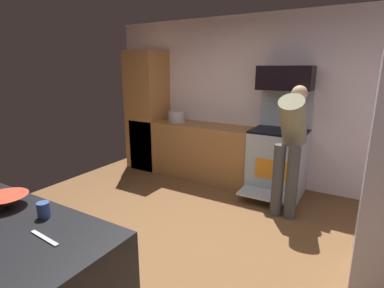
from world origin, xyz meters
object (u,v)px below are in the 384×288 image
(oven_range, at_px, (278,159))
(person_cook, at_px, (291,141))
(microwave, at_px, (285,78))
(stock_pot, at_px, (177,117))
(mixing_bowl_prep, at_px, (6,201))
(mug_coffee, at_px, (44,210))

(oven_range, relative_size, person_cook, 0.94)
(microwave, bearing_deg, stock_pot, -177.42)
(oven_range, distance_m, mixing_bowl_prep, 3.44)
(mixing_bowl_prep, distance_m, mug_coffee, 0.36)
(microwave, relative_size, mug_coffee, 7.52)
(stock_pot, bearing_deg, mixing_bowl_prep, -76.43)
(mug_coffee, height_order, stock_pot, stock_pot)
(oven_range, xyz_separation_m, stock_pot, (-1.78, 0.01, 0.49))
(oven_range, bearing_deg, microwave, 90.00)
(mug_coffee, bearing_deg, mixing_bowl_prep, -173.50)
(person_cook, xyz_separation_m, mixing_bowl_prep, (-1.27, -2.69, -0.01))
(microwave, relative_size, person_cook, 0.46)
(microwave, height_order, stock_pot, microwave)
(person_cook, relative_size, mixing_bowl_prep, 5.60)
(person_cook, distance_m, stock_pot, 2.14)
(mixing_bowl_prep, distance_m, stock_pot, 3.38)
(mixing_bowl_prep, bearing_deg, mug_coffee, 6.50)
(oven_range, distance_m, mug_coffee, 3.32)
(person_cook, bearing_deg, mixing_bowl_prep, -115.16)
(oven_range, bearing_deg, stock_pot, 179.56)
(person_cook, bearing_deg, microwave, 112.89)
(mug_coffee, relative_size, stock_pot, 0.34)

